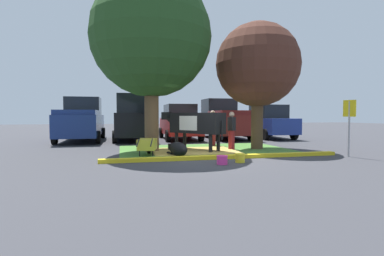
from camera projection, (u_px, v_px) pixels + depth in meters
The scene contains 19 objects.
ground_plane at pixel (208, 158), 9.70m from camera, with size 80.00×80.00×0.00m, color #38383D.
grass_island at pixel (206, 150), 11.90m from camera, with size 6.76×4.54×0.02m, color #477A33.
curb_yellow at pixel (227, 157), 9.55m from camera, with size 7.96×0.24×0.12m, color yellow.
hay_bedding at pixel (194, 151), 11.40m from camera, with size 3.20×2.40×0.04m, color tan.
shade_tree_left at pixel (151, 37), 11.22m from camera, with size 4.59×4.59×6.70m.
shade_tree_right at pixel (258, 65), 12.11m from camera, with size 3.43×3.43×5.20m.
cow_holstein at pixel (195, 123), 11.66m from camera, with size 2.16×2.74×1.54m.
calf_lying at pixel (178, 149), 10.19m from camera, with size 0.69×1.33×0.48m.
person_handler at pixel (213, 127), 13.50m from camera, with size 0.45×0.34×1.62m.
person_visitor_near at pixel (232, 130), 11.94m from camera, with size 0.34×0.52×1.54m.
wheelbarrow at pixel (147, 145), 10.25m from camera, with size 0.82×1.62×0.63m.
parking_sign at pixel (349, 117), 9.93m from camera, with size 0.16×0.43×1.92m.
bucket_pink at pixel (222, 160), 8.44m from camera, with size 0.33×0.33×0.25m.
bucket_yellow at pixel (240, 158), 8.77m from camera, with size 0.31×0.31×0.27m.
pickup_truck_black at pixel (82, 121), 16.13m from camera, with size 2.27×5.42×2.42m.
suv_black at pixel (133, 118), 16.42m from camera, with size 2.16×4.62×2.52m.
sedan_red at pixel (180, 122), 17.03m from camera, with size 2.06×4.42×2.02m.
pickup_truck_maroon at pixel (223, 120), 17.95m from camera, with size 2.27×5.42×2.42m.
sedan_blue at pixel (268, 122), 18.13m from camera, with size 2.06×4.42×2.02m.
Camera 1 is at (-2.76, -9.26, 1.41)m, focal length 27.65 mm.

